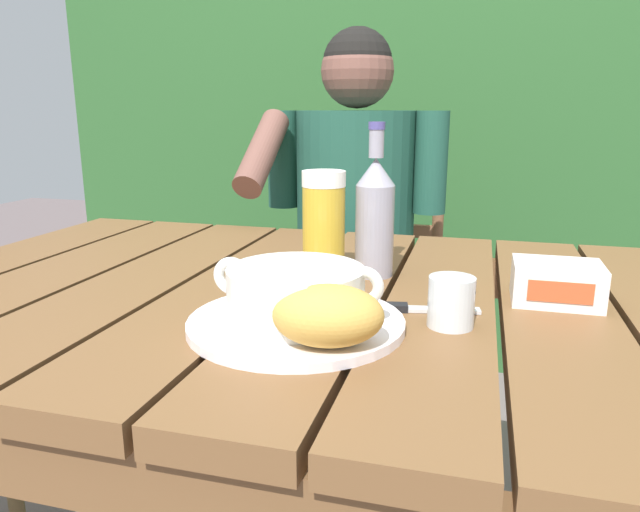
# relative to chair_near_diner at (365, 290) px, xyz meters

# --- Properties ---
(dining_table) EXTENTS (1.45, 0.87, 0.77)m
(dining_table) POSITION_rel_chair_near_diner_xyz_m (0.12, -0.88, 0.19)
(dining_table) COLOR brown
(dining_table) RESTS_ON ground_plane
(hedge_backdrop) EXTENTS (3.11, 0.84, 2.18)m
(hedge_backdrop) POSITION_rel_chair_near_diner_xyz_m (0.23, 0.90, 0.57)
(hedge_backdrop) COLOR #2A5829
(hedge_backdrop) RESTS_ON ground_plane
(chair_near_diner) EXTENTS (0.44, 0.48, 1.02)m
(chair_near_diner) POSITION_rel_chair_near_diner_xyz_m (0.00, 0.00, 0.00)
(chair_near_diner) COLOR brown
(chair_near_diner) RESTS_ON ground_plane
(person_eating) EXTENTS (0.48, 0.47, 1.25)m
(person_eating) POSITION_rel_chair_near_diner_xyz_m (-0.00, -0.20, 0.24)
(person_eating) COLOR #1E4D3D
(person_eating) RESTS_ON ground_plane
(serving_plate) EXTENTS (0.28, 0.28, 0.01)m
(serving_plate) POSITION_rel_chair_near_diner_xyz_m (0.11, -1.05, 0.28)
(serving_plate) COLOR white
(serving_plate) RESTS_ON dining_table
(soup_bowl) EXTENTS (0.22, 0.17, 0.07)m
(soup_bowl) POSITION_rel_chair_near_diner_xyz_m (0.11, -1.05, 0.32)
(soup_bowl) COLOR white
(soup_bowl) RESTS_ON serving_plate
(bread_roll) EXTENTS (0.14, 0.12, 0.07)m
(bread_roll) POSITION_rel_chair_near_diner_xyz_m (0.17, -1.12, 0.32)
(bread_roll) COLOR gold
(bread_roll) RESTS_ON serving_plate
(beer_glass) EXTENTS (0.07, 0.07, 0.18)m
(beer_glass) POSITION_rel_chair_near_diner_xyz_m (0.08, -0.81, 0.37)
(beer_glass) COLOR gold
(beer_glass) RESTS_ON dining_table
(beer_bottle) EXTENTS (0.06, 0.06, 0.25)m
(beer_bottle) POSITION_rel_chair_near_diner_xyz_m (0.16, -0.78, 0.38)
(beer_bottle) COLOR #938F9D
(beer_bottle) RESTS_ON dining_table
(water_glass_small) EXTENTS (0.06, 0.06, 0.07)m
(water_glass_small) POSITION_rel_chair_near_diner_xyz_m (0.30, -0.99, 0.31)
(water_glass_small) COLOR silver
(water_glass_small) RESTS_ON dining_table
(butter_tub) EXTENTS (0.12, 0.09, 0.06)m
(butter_tub) POSITION_rel_chair_near_diner_xyz_m (0.44, -0.85, 0.31)
(butter_tub) COLOR white
(butter_tub) RESTS_ON dining_table
(table_knife) EXTENTS (0.17, 0.05, 0.01)m
(table_knife) POSITION_rel_chair_near_diner_xyz_m (0.24, -0.95, 0.28)
(table_knife) COLOR silver
(table_knife) RESTS_ON dining_table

